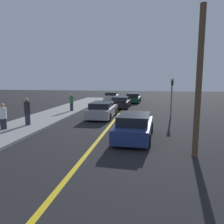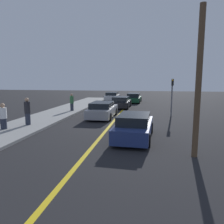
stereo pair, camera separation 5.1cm
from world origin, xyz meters
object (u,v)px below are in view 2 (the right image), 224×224
object	(u,v)px
car_oncoming_far	(112,96)
car_far_distant	(121,102)
pedestrian_mid_group	(3,116)
car_near_right_lane	(134,126)
traffic_light	(172,93)
utility_pole	(199,83)
pedestrian_far_standing	(27,111)
car_ahead_center	(103,110)
pedestrian_by_sign	(72,102)
car_parked_left_lot	(134,98)

from	to	relation	value
car_oncoming_far	car_far_distant	bearing A→B (deg)	-74.36
car_oncoming_far	pedestrian_mid_group	xyz separation A→B (m)	(-3.43, -20.52, 0.32)
car_near_right_lane	pedestrian_mid_group	bearing A→B (deg)	-178.79
traffic_light	utility_pole	xyz separation A→B (m)	(-0.02, -9.95, 1.01)
pedestrian_far_standing	traffic_light	xyz separation A→B (m)	(9.99, 5.82, 0.97)
car_near_right_lane	traffic_light	distance (m)	8.10
car_oncoming_far	utility_pole	distance (m)	24.50
car_ahead_center	car_far_distant	bearing A→B (deg)	83.63
pedestrian_by_sign	car_ahead_center	bearing A→B (deg)	-34.15
pedestrian_far_standing	utility_pole	xyz separation A→B (m)	(9.97, -4.13, 1.98)
traffic_light	car_parked_left_lot	bearing A→B (deg)	109.58
car_ahead_center	utility_pole	xyz separation A→B (m)	(5.75, -8.56, 2.40)
utility_pole	car_near_right_lane	bearing A→B (deg)	137.73
car_near_right_lane	car_ahead_center	bearing A→B (deg)	119.77
car_ahead_center	pedestrian_by_sign	size ratio (longest dim) A/B	2.83
car_near_right_lane	car_far_distant	distance (m)	12.80
car_oncoming_far	pedestrian_mid_group	distance (m)	20.81
car_parked_left_lot	traffic_light	world-z (taller)	traffic_light
utility_pole	car_far_distant	bearing A→B (deg)	108.35
car_parked_left_lot	pedestrian_far_standing	bearing A→B (deg)	-107.76
car_near_right_lane	pedestrian_by_sign	world-z (taller)	pedestrian_by_sign
pedestrian_far_standing	traffic_light	world-z (taller)	traffic_light
car_parked_left_lot	pedestrian_by_sign	size ratio (longest dim) A/B	2.90
car_far_distant	pedestrian_far_standing	bearing A→B (deg)	-112.85
car_near_right_lane	pedestrian_by_sign	distance (m)	10.82
car_far_distant	pedestrian_by_sign	xyz separation A→B (m)	(-4.33, -4.05, 0.36)
car_near_right_lane	car_far_distant	bearing A→B (deg)	103.55
car_parked_left_lot	traffic_light	bearing A→B (deg)	-68.63
car_oncoming_far	pedestrian_by_sign	size ratio (longest dim) A/B	2.54
car_near_right_lane	utility_pole	size ratio (longest dim) A/B	0.76
car_parked_left_lot	utility_pole	world-z (taller)	utility_pole
car_oncoming_far	pedestrian_mid_group	size ratio (longest dim) A/B	2.62
car_far_distant	pedestrian_mid_group	size ratio (longest dim) A/B	2.66
car_near_right_lane	pedestrian_by_sign	bearing A→B (deg)	131.03
car_near_right_lane	pedestrian_far_standing	size ratio (longest dim) A/B	2.52
car_far_distant	utility_pole	distance (m)	16.03
car_parked_left_lot	traffic_light	size ratio (longest dim) A/B	1.50
car_ahead_center	car_parked_left_lot	world-z (taller)	car_ahead_center
car_oncoming_far	pedestrian_by_sign	distance (m)	12.43
car_oncoming_far	pedestrian_by_sign	bearing A→B (deg)	-99.54
car_oncoming_far	pedestrian_by_sign	world-z (taller)	pedestrian_by_sign
pedestrian_mid_group	traffic_light	world-z (taller)	traffic_light
car_ahead_center	pedestrian_by_sign	xyz separation A→B (m)	(-3.57, 2.42, 0.34)
pedestrian_mid_group	pedestrian_by_sign	distance (m)	8.39
pedestrian_mid_group	car_parked_left_lot	bearing A→B (deg)	69.61
car_oncoming_far	traffic_light	distance (m)	15.26
car_parked_left_lot	pedestrian_by_sign	xyz separation A→B (m)	(-5.37, -10.12, 0.37)
car_oncoming_far	pedestrian_far_standing	world-z (taller)	pedestrian_far_standing
car_ahead_center	pedestrian_far_standing	distance (m)	6.13
car_parked_left_lot	pedestrian_far_standing	xyz separation A→B (m)	(-6.03, -16.97, 0.45)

